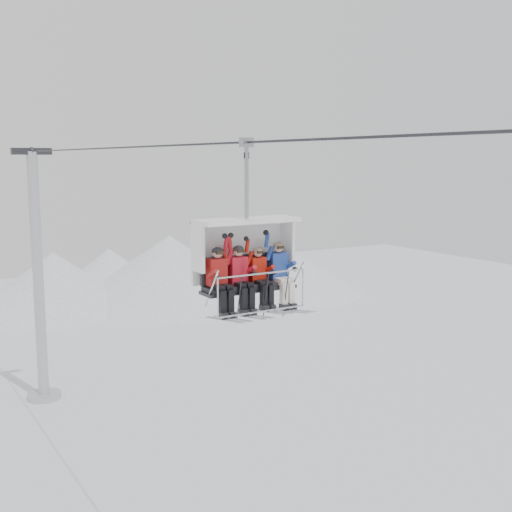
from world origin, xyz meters
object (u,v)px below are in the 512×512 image
lift_tower_right (39,294)px  skier_far_right (280,271)px  chairlift_carrier (244,253)px  skier_far_left (219,278)px  skier_center_right (260,275)px  skier_center_left (240,276)px

lift_tower_right → skier_far_right: lift_tower_right is taller
chairlift_carrier → skier_far_left: (-0.84, -0.30, -0.48)m
chairlift_carrier → skier_center_right: chairlift_carrier is taller
chairlift_carrier → skier_far_left: bearing=-160.1°
skier_center_right → lift_tower_right: bearing=90.7°
lift_tower_right → skier_center_right: lift_tower_right is taller
skier_far_right → skier_center_left: bearing=-179.9°
skier_center_right → skier_far_right: size_ratio=0.99×
skier_far_left → skier_center_right: size_ratio=1.00×
chairlift_carrier → skier_far_left: chairlift_carrier is taller
lift_tower_right → chairlift_carrier: 22.01m
skier_far_left → skier_far_right: 1.67m
skier_center_left → chairlift_carrier: bearing=46.7°
lift_tower_right → skier_far_left: 22.22m
skier_center_left → skier_center_right: bearing=-1.1°
skier_far_left → skier_center_right: (1.09, -0.01, -0.04)m
skier_center_right → chairlift_carrier: bearing=128.3°
lift_tower_right → skier_center_left: bearing=-90.8°
skier_center_right → skier_far_right: skier_far_right is taller
chairlift_carrier → skier_far_right: size_ratio=2.35×
skier_far_left → skier_center_right: bearing=-0.5°
skier_far_left → skier_far_right: size_ratio=0.99×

